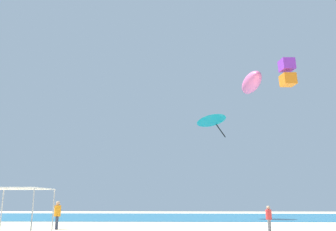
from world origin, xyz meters
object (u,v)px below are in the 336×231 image
object	(u,v)px
person_leftmost	(57,213)
kite_delta_teal	(211,118)
kite_inflatable_pink	(251,83)
kite_box_purple	(287,72)
person_near_tent	(269,216)
canopy_tent	(18,190)

from	to	relation	value
person_leftmost	kite_delta_teal	distance (m)	23.61
person_leftmost	kite_inflatable_pink	xyz separation A→B (m)	(15.18, 6.90, 11.58)
kite_box_purple	kite_inflatable_pink	world-z (taller)	kite_inflatable_pink
kite_inflatable_pink	person_near_tent	bearing A→B (deg)	170.86
person_near_tent	kite_inflatable_pink	bearing A→B (deg)	19.95
person_near_tent	person_leftmost	distance (m)	14.28
person_near_tent	canopy_tent	bearing A→B (deg)	130.37
person_leftmost	kite_delta_teal	world-z (taller)	kite_delta_teal
kite_delta_teal	kite_box_purple	world-z (taller)	kite_box_purple
kite_box_purple	person_near_tent	bearing A→B (deg)	129.88
kite_box_purple	person_leftmost	bearing A→B (deg)	88.73
person_near_tent	kite_box_purple	bearing A→B (deg)	-12.84
kite_delta_teal	kite_box_purple	size ratio (longest dim) A/B	2.24
person_leftmost	kite_delta_teal	size ratio (longest dim) A/B	0.37
canopy_tent	kite_box_purple	distance (m)	21.88
person_near_tent	kite_inflatable_pink	size ratio (longest dim) A/B	0.31
canopy_tent	person_leftmost	xyz separation A→B (m)	(0.84, 4.57, -1.39)
person_near_tent	person_leftmost	xyz separation A→B (m)	(-14.24, 0.93, 0.17)
kite_delta_teal	kite_inflatable_pink	bearing A→B (deg)	63.63
canopy_tent	kite_inflatable_pink	bearing A→B (deg)	35.59
person_near_tent	kite_delta_teal	xyz separation A→B (m)	(-2.09, 18.18, 10.75)
kite_inflatable_pink	kite_box_purple	bearing A→B (deg)	-154.43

